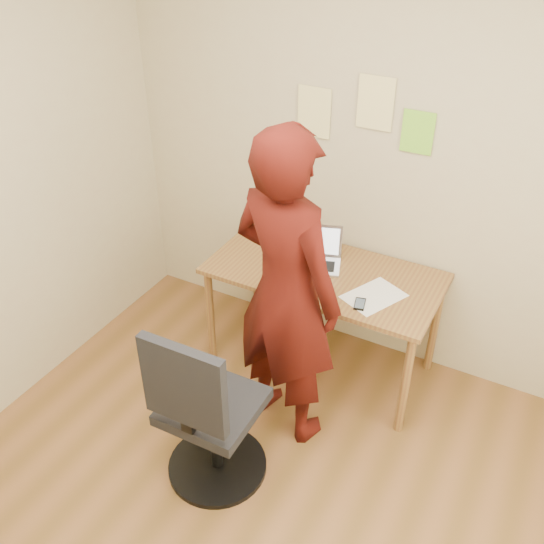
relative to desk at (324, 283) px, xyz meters
The scene contains 10 objects.
room 1.56m from the desk, 81.01° to the right, with size 3.58×3.58×2.78m.
desk is the anchor object (origin of this frame).
laptop 0.18m from the desk, 139.91° to the left, with size 0.36×0.34×0.21m.
paper_sheet 0.37m from the desk, 15.51° to the right, with size 0.23×0.34×0.00m, color white.
phone 0.39m from the desk, 34.13° to the right, with size 0.08×0.12×0.01m.
wall_note_left 1.02m from the desk, 127.31° to the left, with size 0.21×0.00×0.30m, color #F1E390.
wall_note_mid 1.10m from the desk, 74.70° to the left, with size 0.21×0.00×0.30m, color #F1E390.
wall_note_right 1.04m from the desk, 45.35° to the left, with size 0.18×0.00×0.24m, color #85DF32.
office_chair 1.14m from the desk, 97.23° to the right, with size 0.54×0.54×1.04m.
person 0.60m from the desk, 89.02° to the right, with size 0.68×0.44×1.85m, color #3E0D08.
Camera 1 is at (0.94, -1.44, 2.78)m, focal length 40.00 mm.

